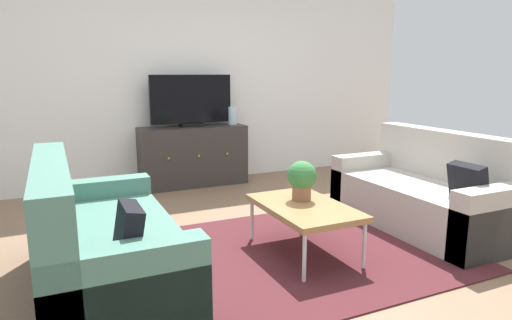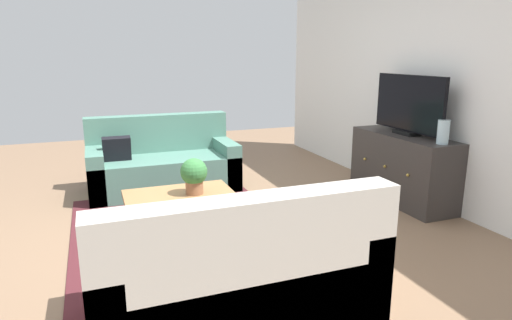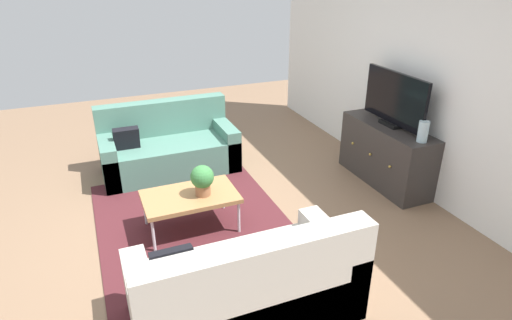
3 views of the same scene
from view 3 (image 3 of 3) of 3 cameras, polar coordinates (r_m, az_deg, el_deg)
name	(u,v)px [view 3 (image 3 of 3)]	position (r m, az deg, el deg)	size (l,w,h in m)	color
ground_plane	(208,221)	(4.61, -6.38, -8.08)	(10.00, 10.00, 0.00)	#84664C
wall_back	(421,73)	(5.27, 20.97, 10.75)	(6.40, 0.12, 2.70)	white
area_rug	(194,224)	(4.57, -8.20, -8.37)	(2.50, 1.90, 0.01)	#4C1E23
couch_left_side	(168,148)	(5.70, -11.61, 1.54)	(0.82, 1.67, 0.86)	#4C7A6B
couch_right_side	(248,291)	(3.32, -1.08, -16.98)	(0.82, 1.67, 0.86)	#B2ADA3
coffee_table	(190,197)	(4.32, -8.72, -4.90)	(0.57, 0.92, 0.40)	#A37547
potted_plant	(202,179)	(4.21, -7.11, -2.51)	(0.23, 0.23, 0.31)	#936042
tv_console	(386,154)	(5.44, 16.78, 0.76)	(1.30, 0.47, 0.73)	#332D2B
flat_screen_tv	(395,100)	(5.23, 17.87, 7.61)	(1.01, 0.16, 0.63)	black
glass_vase	(423,132)	(4.90, 21.22, 3.53)	(0.11, 0.11, 0.23)	silver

